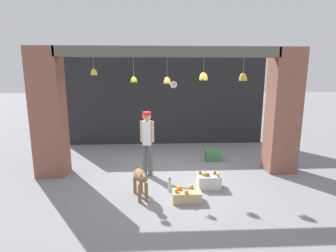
% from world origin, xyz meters
% --- Properties ---
extents(ground_plane, '(60.00, 60.00, 0.00)m').
position_xyz_m(ground_plane, '(0.00, 0.00, 0.00)').
color(ground_plane, gray).
extents(shop_back_wall, '(7.07, 0.12, 3.09)m').
position_xyz_m(shop_back_wall, '(0.00, 3.17, 1.55)').
color(shop_back_wall, '#232326').
rests_on(shop_back_wall, ground_plane).
extents(shop_pillar_left, '(0.70, 0.60, 3.09)m').
position_xyz_m(shop_pillar_left, '(-2.89, 0.30, 1.55)').
color(shop_pillar_left, brown).
rests_on(shop_pillar_left, ground_plane).
extents(shop_pillar_right, '(0.70, 0.60, 3.09)m').
position_xyz_m(shop_pillar_right, '(2.89, 0.30, 1.55)').
color(shop_pillar_right, brown).
rests_on(shop_pillar_right, ground_plane).
extents(storefront_awning, '(5.17, 0.28, 0.86)m').
position_xyz_m(storefront_awning, '(0.02, 0.12, 2.94)').
color(storefront_awning, '#5B564C').
extents(dog, '(0.38, 0.80, 0.63)m').
position_xyz_m(dog, '(-0.63, -1.09, 0.43)').
color(dog, olive).
rests_on(dog, ground_plane).
extents(shopkeeper, '(0.34, 0.27, 1.59)m').
position_xyz_m(shopkeeper, '(-0.52, 0.12, 0.93)').
color(shopkeeper, '#56565B').
rests_on(shopkeeper, ground_plane).
extents(fruit_crate_oranges, '(0.56, 0.33, 0.28)m').
position_xyz_m(fruit_crate_oranges, '(0.28, -1.27, 0.12)').
color(fruit_crate_oranges, tan).
rests_on(fruit_crate_oranges, ground_plane).
extents(fruit_crate_apples, '(0.49, 0.39, 0.36)m').
position_xyz_m(fruit_crate_apples, '(0.85, -0.64, 0.16)').
color(fruit_crate_apples, silver).
rests_on(fruit_crate_apples, ground_plane).
extents(produce_box_green, '(0.41, 0.36, 0.31)m').
position_xyz_m(produce_box_green, '(1.33, 1.18, 0.16)').
color(produce_box_green, '#387A42').
rests_on(produce_box_green, ground_plane).
extents(water_bottle, '(0.07, 0.07, 0.30)m').
position_xyz_m(water_bottle, '(-0.03, -0.82, 0.14)').
color(water_bottle, silver).
rests_on(water_bottle, ground_plane).
extents(wall_clock, '(0.26, 0.03, 0.26)m').
position_xyz_m(wall_clock, '(0.32, 3.09, 2.12)').
color(wall_clock, black).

